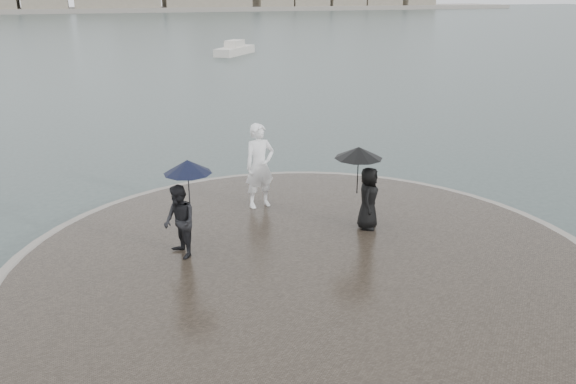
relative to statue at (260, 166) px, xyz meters
name	(u,v)px	position (x,y,z in m)	size (l,w,h in m)	color
ground	(394,384)	(0.02, -6.89, -1.44)	(400.00, 400.00, 0.00)	#2B3835
kerb_ring	(309,271)	(0.02, -3.39, -1.28)	(12.50, 12.50, 0.32)	gray
quay_tip	(309,270)	(0.02, -3.39, -1.26)	(11.90, 11.90, 0.36)	#2D261E
statue	(260,166)	(0.00, 0.00, 0.00)	(0.79, 0.52, 2.16)	white
visitor_left	(182,206)	(-2.32, -2.19, 0.02)	(1.12, 1.03, 2.04)	black
visitor_right	(365,181)	(1.85, -2.14, 0.07)	(1.19, 1.09, 1.95)	black
boats	(117,60)	(-1.53, 34.23, -1.06)	(26.61, 13.89, 1.50)	beige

